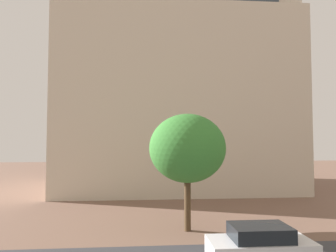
% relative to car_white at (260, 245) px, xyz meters
% --- Properties ---
extents(landmark_building, '(22.88, 15.35, 36.84)m').
position_rel_car_white_xyz_m(landmark_building, '(-1.24, 20.74, 9.84)').
color(landmark_building, beige).
rests_on(landmark_building, ground_plane).
extents(car_white, '(4.10, 2.05, 1.52)m').
position_rel_car_white_xyz_m(car_white, '(0.00, 0.00, 0.00)').
color(car_white, silver).
rests_on(car_white, ground_plane).
extents(tree_curb_far, '(4.20, 4.20, 6.37)m').
position_rel_car_white_xyz_m(tree_curb_far, '(-2.23, 4.61, 3.75)').
color(tree_curb_far, '#4C3823').
rests_on(tree_curb_far, ground_plane).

